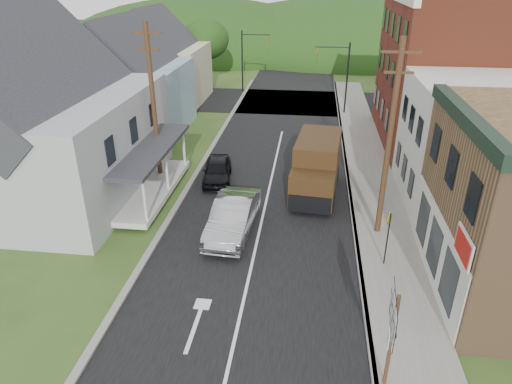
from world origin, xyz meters
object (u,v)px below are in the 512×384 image
(silver_sedan, at_px, (233,217))
(delivery_van, at_px, (316,167))
(route_sign_cluster, at_px, (392,328))
(dark_sedan, at_px, (217,170))
(warning_sign, at_px, (388,230))

(silver_sedan, xyz_separation_m, delivery_van, (3.85, 4.77, 0.75))
(delivery_van, height_order, route_sign_cluster, route_sign_cluster)
(dark_sedan, xyz_separation_m, delivery_van, (5.78, -0.96, 0.92))
(silver_sedan, height_order, delivery_van, delivery_van)
(delivery_van, relative_size, warning_sign, 2.26)
(dark_sedan, distance_m, warning_sign, 11.66)
(delivery_van, bearing_deg, silver_sedan, -123.33)
(silver_sedan, xyz_separation_m, route_sign_cluster, (5.99, -8.30, 1.45))
(dark_sedan, bearing_deg, silver_sedan, -79.06)
(delivery_van, bearing_deg, warning_sign, -60.80)
(silver_sedan, distance_m, route_sign_cluster, 10.34)
(route_sign_cluster, bearing_deg, delivery_van, 104.78)
(route_sign_cluster, bearing_deg, silver_sedan, 131.31)
(dark_sedan, relative_size, route_sign_cluster, 1.19)
(dark_sedan, relative_size, delivery_van, 0.68)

